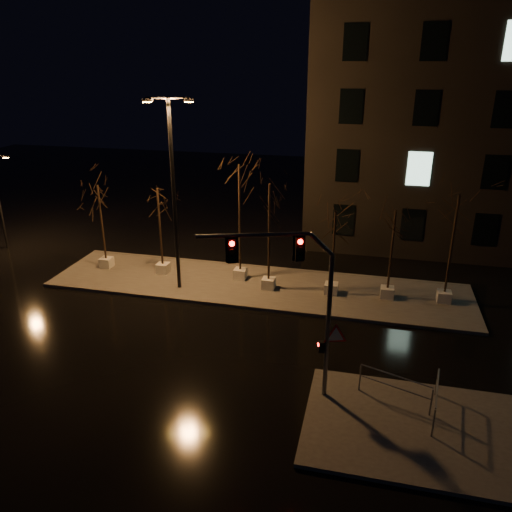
# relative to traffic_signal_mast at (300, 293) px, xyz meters

# --- Properties ---
(ground) EXTENTS (90.00, 90.00, 0.00)m
(ground) POSITION_rel_traffic_signal_mast_xyz_m (-3.56, 2.78, -4.15)
(ground) COLOR black
(ground) RESTS_ON ground
(median) EXTENTS (22.00, 5.00, 0.15)m
(median) POSITION_rel_traffic_signal_mast_xyz_m (-3.56, 8.78, -4.08)
(median) COLOR #4C4A44
(median) RESTS_ON ground
(sidewalk_corner) EXTENTS (7.00, 5.00, 0.15)m
(sidewalk_corner) POSITION_rel_traffic_signal_mast_xyz_m (3.94, -0.72, -4.08)
(sidewalk_corner) COLOR #4C4A44
(sidewalk_corner) RESTS_ON ground
(tree_0) EXTENTS (1.80, 1.80, 4.90)m
(tree_0) POSITION_rel_traffic_signal_mast_xyz_m (-12.47, 9.14, -0.28)
(tree_0) COLOR silver
(tree_0) RESTS_ON median
(tree_1) EXTENTS (1.80, 1.80, 4.93)m
(tree_1) POSITION_rel_traffic_signal_mast_xyz_m (-8.99, 9.12, -0.26)
(tree_1) COLOR silver
(tree_1) RESTS_ON median
(tree_2) EXTENTS (1.80, 1.80, 6.38)m
(tree_2) POSITION_rel_traffic_signal_mast_xyz_m (-4.60, 9.36, 0.83)
(tree_2) COLOR silver
(tree_2) RESTS_ON median
(tree_3) EXTENTS (1.80, 1.80, 5.68)m
(tree_3) POSITION_rel_traffic_signal_mast_xyz_m (-2.84, 8.49, 0.31)
(tree_3) COLOR silver
(tree_3) RESTS_ON median
(tree_4) EXTENTS (1.80, 1.80, 4.46)m
(tree_4) POSITION_rel_traffic_signal_mast_xyz_m (0.37, 8.63, -0.62)
(tree_4) COLOR silver
(tree_4) RESTS_ON median
(tree_5) EXTENTS (1.80, 1.80, 4.64)m
(tree_5) POSITION_rel_traffic_signal_mast_xyz_m (3.13, 8.80, -0.48)
(tree_5) COLOR silver
(tree_5) RESTS_ON median
(tree_6) EXTENTS (1.80, 1.80, 5.51)m
(tree_6) POSITION_rel_traffic_signal_mast_xyz_m (5.84, 8.98, 0.18)
(tree_6) COLOR silver
(tree_6) RESTS_ON median
(traffic_signal_mast) EXTENTS (4.78, 1.58, 6.09)m
(traffic_signal_mast) POSITION_rel_traffic_signal_mast_xyz_m (0.00, 0.00, 0.00)
(traffic_signal_mast) COLOR #54565B
(traffic_signal_mast) RESTS_ON sidewalk_corner
(streetlight_main) EXTENTS (2.35, 0.87, 9.50)m
(streetlight_main) POSITION_rel_traffic_signal_mast_xyz_m (-7.40, 7.55, 1.48)
(streetlight_main) COLOR black
(streetlight_main) RESTS_ON median
(streetlight_far) EXTENTS (1.14, 0.50, 5.92)m
(streetlight_far) POSITION_rel_traffic_signal_mast_xyz_m (-20.39, 10.88, -0.89)
(streetlight_far) COLOR black
(streetlight_far) RESTS_ON ground
(guard_rail_a) EXTENTS (2.41, 0.90, 1.10)m
(guard_rail_a) POSITION_rel_traffic_signal_mast_xyz_m (3.31, 0.41, -3.28)
(guard_rail_a) COLOR #54565B
(guard_rail_a) RESTS_ON sidewalk_corner
(guard_rail_b) EXTENTS (0.36, 2.29, 1.09)m
(guard_rail_b) POSITION_rel_traffic_signal_mast_xyz_m (4.62, 0.06, -3.29)
(guard_rail_b) COLOR #54565B
(guard_rail_b) RESTS_ON sidewalk_corner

